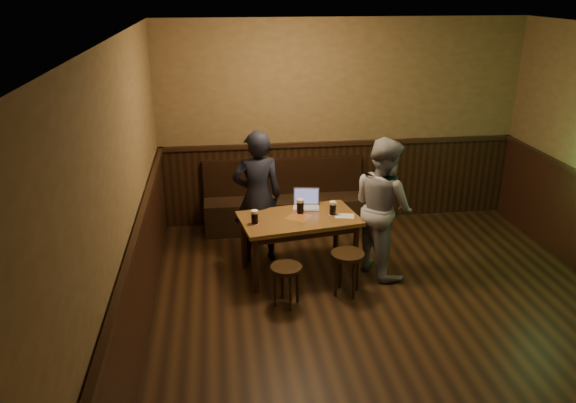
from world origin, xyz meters
The scene contains 12 objects.
room centered at (0.00, 0.22, 1.20)m, with size 5.04×6.04×2.84m.
bench centered at (-0.82, 2.75, 0.31)m, with size 2.20×0.50×0.95m.
pub_table centered at (-0.82, 1.41, 0.62)m, with size 1.43×0.97×0.72m.
stool_left centered at (-1.05, 0.73, 0.36)m, with size 0.40×0.40×0.45m.
stool_right centered at (-0.36, 0.87, 0.39)m, with size 0.46×0.46×0.49m.
pint_left centered at (-1.33, 1.28, 0.79)m, with size 0.10×0.10×0.16m.
pint_mid centered at (-0.78, 1.51, 0.80)m, with size 0.11×0.11×0.18m.
pint_right centered at (-0.42, 1.42, 0.79)m, with size 0.11×0.11×0.16m.
laptop centered at (-0.68, 1.70, 0.77)m, with size 0.34×0.29×0.22m.
menu centered at (-0.29, 1.37, 0.71)m, with size 0.22×0.15×0.00m, color silver.
person_suit centered at (-1.26, 1.82, 0.82)m, with size 0.60×0.39×1.64m, color black.
person_grey centered at (0.14, 1.34, 0.81)m, with size 0.79×0.62×1.63m, color gray.
Camera 1 is at (-1.70, -4.42, 3.20)m, focal length 35.00 mm.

